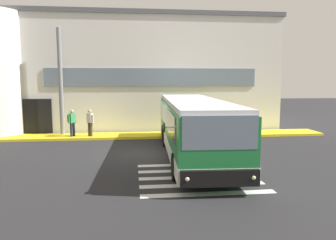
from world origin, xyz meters
TOP-DOWN VIEW (x-y plane):
  - ground_plane at (0.00, 0.00)m, footprint 80.00×90.00m
  - bay_paint_stripes at (2.00, -4.20)m, footprint 4.40×3.96m
  - terminal_building at (-0.69, 11.60)m, footprint 21.88×13.80m
  - boarding_curb at (0.00, 4.80)m, footprint 24.08×2.00m
  - entry_support_column at (-4.89, 5.40)m, footprint 0.28×0.28m
  - bus_main_foreground at (2.47, -0.83)m, footprint 3.46×11.32m
  - passenger_near_column at (-4.12, 4.49)m, footprint 0.50×0.52m
  - passenger_by_doorway at (-3.01, 4.43)m, footprint 0.48×0.41m

SIDE VIEW (x-z plane):
  - ground_plane at x=0.00m, z-range -0.02..0.00m
  - bay_paint_stripes at x=2.00m, z-range 0.00..0.01m
  - boarding_curb at x=0.00m, z-range 0.00..0.15m
  - passenger_by_doorway at x=-3.01m, z-range 0.24..1.92m
  - passenger_near_column at x=-4.12m, z-range 0.28..1.95m
  - bus_main_foreground at x=2.47m, z-range -0.02..2.68m
  - entry_support_column at x=-4.89m, z-range 0.15..6.85m
  - terminal_building at x=-0.69m, z-range -0.01..8.22m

